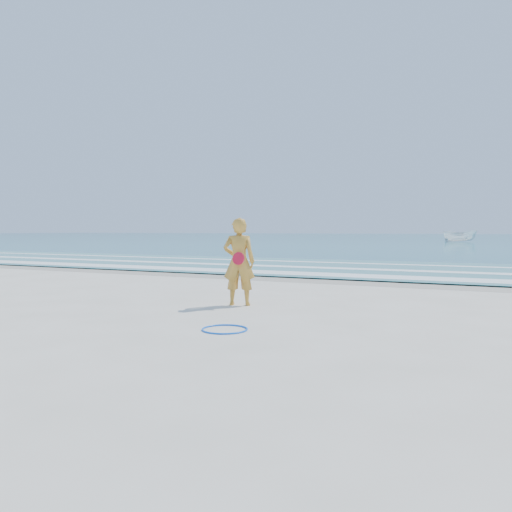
% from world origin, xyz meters
% --- Properties ---
extents(ground, '(400.00, 400.00, 0.00)m').
position_xyz_m(ground, '(0.00, 0.00, 0.00)').
color(ground, silver).
rests_on(ground, ground).
extents(wet_sand, '(400.00, 2.40, 0.00)m').
position_xyz_m(wet_sand, '(0.00, 9.00, 0.00)').
color(wet_sand, '#B2A893').
rests_on(wet_sand, ground).
extents(ocean, '(400.00, 190.00, 0.04)m').
position_xyz_m(ocean, '(0.00, 105.00, 0.02)').
color(ocean, '#19727F').
rests_on(ocean, ground).
extents(shallow, '(400.00, 10.00, 0.01)m').
position_xyz_m(shallow, '(0.00, 14.00, 0.04)').
color(shallow, '#59B7AD').
rests_on(shallow, ocean).
extents(foam_near, '(400.00, 1.40, 0.01)m').
position_xyz_m(foam_near, '(0.00, 10.30, 0.05)').
color(foam_near, white).
rests_on(foam_near, shallow).
extents(foam_mid, '(400.00, 0.90, 0.01)m').
position_xyz_m(foam_mid, '(0.00, 13.20, 0.05)').
color(foam_mid, white).
rests_on(foam_mid, shallow).
extents(foam_far, '(400.00, 0.60, 0.01)m').
position_xyz_m(foam_far, '(0.00, 16.50, 0.05)').
color(foam_far, white).
rests_on(foam_far, shallow).
extents(hoop, '(0.94, 0.94, 0.03)m').
position_xyz_m(hoop, '(0.98, 0.58, 0.01)').
color(hoop, blue).
rests_on(hoop, ground).
extents(boat, '(4.33, 2.18, 1.60)m').
position_xyz_m(boat, '(0.99, 62.93, 0.84)').
color(boat, white).
rests_on(boat, ocean).
extents(woman, '(0.79, 0.65, 1.85)m').
position_xyz_m(woman, '(-0.03, 3.03, 0.93)').
color(woman, gold).
rests_on(woman, ground).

